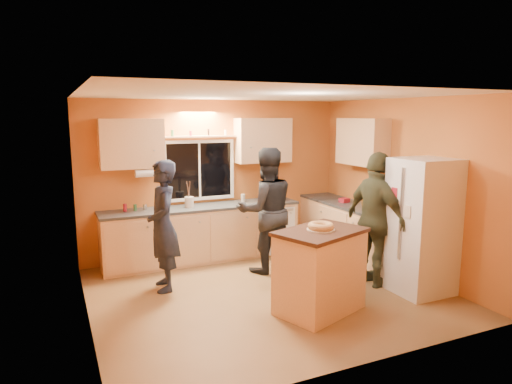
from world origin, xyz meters
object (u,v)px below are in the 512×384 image
person_center (266,210)px  refrigerator (422,226)px  island (320,270)px  person_right (376,220)px  person_left (163,226)px

person_center → refrigerator: bearing=140.3°
refrigerator → person_center: size_ratio=0.96×
island → person_right: (1.18, 0.44, 0.42)m
island → person_left: size_ratio=0.69×
person_left → person_right: 2.91m
island → person_center: bearing=68.5°
island → person_center: size_ratio=0.65×
island → person_right: person_right is taller
island → person_center: (0.04, 1.58, 0.43)m
person_left → island: bearing=50.5°
island → person_center: person_center is taller
refrigerator → person_left: 3.45m
refrigerator → person_left: (-3.11, 1.50, -0.02)m
refrigerator → person_left: size_ratio=1.02×
refrigerator → person_center: person_center is taller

